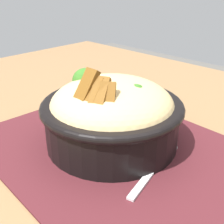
% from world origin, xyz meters
% --- Properties ---
extents(table, '(1.30, 0.98, 0.74)m').
position_xyz_m(table, '(0.00, 0.00, 0.68)').
color(table, olive).
rests_on(table, ground_plane).
extents(placemat, '(0.41, 0.32, 0.00)m').
position_xyz_m(placemat, '(-0.04, 0.01, 0.74)').
color(placemat, '#47191E').
rests_on(placemat, table).
extents(bowl, '(0.23, 0.23, 0.12)m').
position_xyz_m(bowl, '(-0.06, 0.02, 0.79)').
color(bowl, black).
rests_on(bowl, placemat).
extents(fork, '(0.05, 0.13, 0.00)m').
position_xyz_m(fork, '(0.03, 0.02, 0.75)').
color(fork, silver).
rests_on(fork, placemat).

